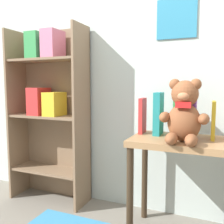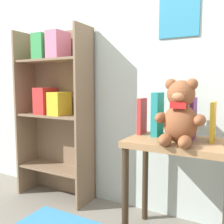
% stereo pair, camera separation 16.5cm
% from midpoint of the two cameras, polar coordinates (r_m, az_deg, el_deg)
% --- Properties ---
extents(wall_back, '(4.80, 0.07, 2.50)m').
position_cam_midpoint_polar(wall_back, '(1.80, 12.41, 16.60)').
color(wall_back, silver).
rests_on(wall_back, ground_plane).
extents(bookshelf_side, '(0.63, 0.24, 1.36)m').
position_cam_midpoint_polar(bookshelf_side, '(2.06, -16.23, 1.97)').
color(bookshelf_side, '#7F664C').
rests_on(bookshelf_side, ground_plane).
extents(display_table, '(0.59, 0.38, 0.61)m').
position_cam_midpoint_polar(display_table, '(1.51, 12.70, -10.29)').
color(display_table, '#9E754C').
rests_on(display_table, ground_plane).
extents(teddy_bear, '(0.26, 0.24, 0.34)m').
position_cam_midpoint_polar(teddy_bear, '(1.38, 12.89, -0.36)').
color(teddy_bear, brown).
rests_on(teddy_bear, display_table).
extents(book_standing_red, '(0.03, 0.12, 0.23)m').
position_cam_midpoint_polar(book_standing_red, '(1.61, 4.09, -0.85)').
color(book_standing_red, red).
rests_on(book_standing_red, display_table).
extents(book_standing_teal, '(0.04, 0.13, 0.26)m').
position_cam_midpoint_polar(book_standing_teal, '(1.56, 7.62, -0.39)').
color(book_standing_teal, teal).
rests_on(book_standing_teal, display_table).
extents(book_standing_green, '(0.03, 0.14, 0.24)m').
position_cam_midpoint_polar(book_standing_green, '(1.55, 11.53, -0.95)').
color(book_standing_green, '#33934C').
rests_on(book_standing_green, display_table).
extents(book_standing_purple, '(0.02, 0.13, 0.24)m').
position_cam_midpoint_polar(book_standing_purple, '(1.52, 15.31, -1.24)').
color(book_standing_purple, purple).
rests_on(book_standing_purple, display_table).
extents(book_standing_yellow, '(0.02, 0.15, 0.22)m').
position_cam_midpoint_polar(book_standing_yellow, '(1.51, 19.31, -1.78)').
color(book_standing_yellow, gold).
rests_on(book_standing_yellow, display_table).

